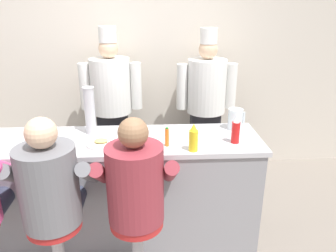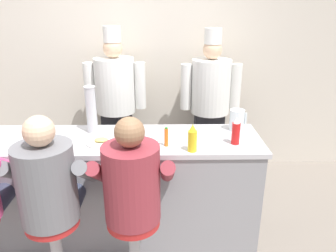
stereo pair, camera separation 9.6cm
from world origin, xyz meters
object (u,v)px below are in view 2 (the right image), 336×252
at_px(coffee_mug_tan, 39,143).
at_px(napkin_dispenser_chrome, 136,139).
at_px(cook_in_whites_far, 210,99).
at_px(hot_sauce_bottle_orange, 166,137).
at_px(diner_seated_maroon, 133,189).
at_px(mustard_bottle_yellow, 192,139).
at_px(water_pitcher_clear, 237,120).
at_px(breakfast_plate, 101,142).
at_px(ketchup_bottle_red, 236,131).
at_px(cook_in_whites_near, 116,99).
at_px(diner_seated_grey, 49,188).
at_px(cereal_bowl, 42,137).
at_px(cup_stack_steel, 91,110).

height_order(coffee_mug_tan, napkin_dispenser_chrome, napkin_dispenser_chrome).
relative_size(napkin_dispenser_chrome, cook_in_whites_far, 0.08).
height_order(hot_sauce_bottle_orange, diner_seated_maroon, diner_seated_maroon).
relative_size(mustard_bottle_yellow, water_pitcher_clear, 1.19).
relative_size(hot_sauce_bottle_orange, breakfast_plate, 0.64).
xyz_separation_m(mustard_bottle_yellow, hot_sauce_bottle_orange, (-0.19, 0.10, -0.03)).
bearing_deg(ketchup_bottle_red, diner_seated_maroon, -148.71).
height_order(ketchup_bottle_red, coffee_mug_tan, ketchup_bottle_red).
xyz_separation_m(coffee_mug_tan, cook_in_whites_near, (0.41, 1.30, -0.02)).
relative_size(ketchup_bottle_red, coffee_mug_tan, 1.84).
relative_size(hot_sauce_bottle_orange, diner_seated_grey, 0.11).
distance_m(mustard_bottle_yellow, cook_in_whites_far, 1.40).
distance_m(diner_seated_maroon, cook_in_whites_near, 1.76).
distance_m(ketchup_bottle_red, napkin_dispenser_chrome, 0.79).
xyz_separation_m(ketchup_bottle_red, breakfast_plate, (-1.06, 0.02, -0.09)).
bearing_deg(cook_in_whites_near, diner_seated_grey, -97.35).
bearing_deg(cereal_bowl, diner_seated_maroon, -36.54).
height_order(mustard_bottle_yellow, diner_seated_maroon, diner_seated_maroon).
relative_size(hot_sauce_bottle_orange, coffee_mug_tan, 1.26).
xyz_separation_m(hot_sauce_bottle_orange, cook_in_whites_near, (-0.56, 1.28, -0.05)).
bearing_deg(hot_sauce_bottle_orange, diner_seated_maroon, -117.87).
height_order(breakfast_plate, cook_in_whites_near, cook_in_whites_near).
bearing_deg(mustard_bottle_yellow, cook_in_whites_near, 118.76).
height_order(cup_stack_steel, cook_in_whites_far, cook_in_whites_far).
distance_m(ketchup_bottle_red, mustard_bottle_yellow, 0.38).
xyz_separation_m(hot_sauce_bottle_orange, cup_stack_steel, (-0.63, 0.30, 0.13)).
bearing_deg(water_pitcher_clear, cook_in_whites_near, 141.34).
xyz_separation_m(ketchup_bottle_red, mustard_bottle_yellow, (-0.35, -0.13, -0.00)).
height_order(hot_sauce_bottle_orange, breakfast_plate, hot_sauce_bottle_orange).
relative_size(mustard_bottle_yellow, diner_seated_grey, 0.16).
bearing_deg(coffee_mug_tan, napkin_dispenser_chrome, 0.11).
distance_m(ketchup_bottle_red, water_pitcher_clear, 0.31).
height_order(hot_sauce_bottle_orange, cup_stack_steel, cup_stack_steel).
xyz_separation_m(mustard_bottle_yellow, cook_in_whites_near, (-0.76, 1.38, -0.08)).
xyz_separation_m(ketchup_bottle_red, hot_sauce_bottle_orange, (-0.55, -0.03, -0.03)).
height_order(hot_sauce_bottle_orange, coffee_mug_tan, hot_sauce_bottle_orange).
relative_size(water_pitcher_clear, cook_in_whites_near, 0.10).
height_order(water_pitcher_clear, coffee_mug_tan, water_pitcher_clear).
bearing_deg(hot_sauce_bottle_orange, napkin_dispenser_chrome, -174.88).
bearing_deg(cook_in_whites_near, coffee_mug_tan, -107.54).
xyz_separation_m(ketchup_bottle_red, cook_in_whites_near, (-1.11, 1.25, -0.08)).
height_order(cereal_bowl, cook_in_whites_near, cook_in_whites_near).
height_order(cereal_bowl, napkin_dispenser_chrome, napkin_dispenser_chrome).
distance_m(ketchup_bottle_red, coffee_mug_tan, 1.52).
bearing_deg(mustard_bottle_yellow, diner_seated_grey, -160.78).
bearing_deg(breakfast_plate, diner_seated_maroon, -60.12).
bearing_deg(cook_in_whites_near, cup_stack_steel, -93.99).
bearing_deg(breakfast_plate, cook_in_whites_far, 49.44).
relative_size(mustard_bottle_yellow, breakfast_plate, 0.91).
height_order(breakfast_plate, diner_seated_grey, diner_seated_grey).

